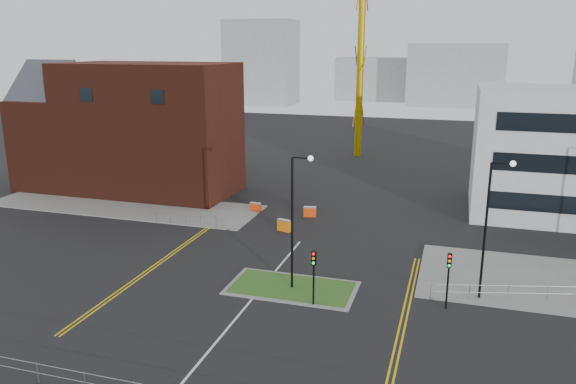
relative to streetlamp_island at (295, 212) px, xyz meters
name	(u,v)px	position (x,y,z in m)	size (l,w,h in m)	color
ground	(216,343)	(-2.22, -8.00, -5.41)	(200.00, 200.00, 0.00)	black
pavement_left	(124,205)	(-22.22, 14.00, -5.35)	(28.00, 8.00, 0.12)	slate
island_kerb	(292,288)	(-0.22, 0.00, -5.37)	(8.60, 4.60, 0.08)	slate
grass_island	(292,288)	(-0.22, 0.00, -5.35)	(8.00, 4.00, 0.12)	#2C551C
brick_building	(126,129)	(-25.19, 20.00, 1.44)	(24.20, 10.07, 14.24)	#471B11
streetlamp_island	(295,212)	(0.00, 0.00, 0.00)	(1.46, 0.36, 9.18)	black
streetlamp_right_near	(490,219)	(12.00, 2.00, 0.00)	(1.46, 0.36, 9.18)	black
traffic_light_island	(314,267)	(1.78, -2.02, -2.85)	(0.28, 0.33, 3.65)	black
traffic_light_right	(449,270)	(9.78, -0.02, -2.85)	(0.28, 0.33, 3.65)	black
railing_left	(186,218)	(-13.22, 10.00, -4.67)	(6.05, 0.05, 1.10)	gray
centre_line	(230,326)	(-2.22, -6.00, -5.41)	(0.15, 30.00, 0.01)	silver
yellow_left_a	(161,260)	(-11.22, 2.00, -5.41)	(0.12, 24.00, 0.01)	gold
yellow_left_b	(165,260)	(-10.92, 2.00, -5.41)	(0.12, 24.00, 0.01)	gold
yellow_right_a	(402,317)	(7.28, -2.00, -5.41)	(0.12, 20.00, 0.01)	gold
yellow_right_b	(407,318)	(7.58, -2.00, -5.41)	(0.12, 20.00, 0.01)	gold
skyline_a	(261,62)	(-42.22, 112.00, 5.59)	(18.00, 12.00, 22.00)	gray
skyline_b	(455,75)	(7.78, 122.00, 2.59)	(24.00, 12.00, 16.00)	gray
skyline_d	(390,79)	(-10.22, 132.00, 0.59)	(30.00, 12.00, 12.00)	gray
barrier_left	(256,207)	(-8.71, 16.00, -4.91)	(1.14, 0.52, 0.93)	red
barrier_mid	(284,225)	(-4.31, 11.27, -4.85)	(1.30, 0.79, 1.04)	orange
barrier_right	(310,211)	(-3.22, 16.00, -4.88)	(1.22, 0.58, 0.99)	#FD400E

